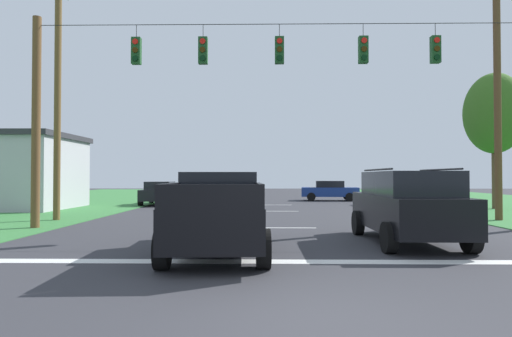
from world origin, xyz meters
TOP-DOWN VIEW (x-y plane):
  - ground_plane at (0.00, 0.00)m, footprint 120.00×120.00m
  - stop_bar_stripe at (0.00, 3.80)m, footprint 15.02×0.45m
  - lane_dash_0 at (0.00, 9.80)m, footprint 2.50×0.15m
  - lane_dash_1 at (0.00, 17.08)m, footprint 2.50×0.15m
  - lane_dash_2 at (0.00, 22.05)m, footprint 2.50×0.15m
  - overhead_signal_span at (-0.05, 9.51)m, footprint 17.64×0.31m
  - pickup_truck at (-1.75, 4.96)m, footprint 2.50×5.49m
  - suv_black at (3.33, 6.40)m, footprint 2.21×4.80m
  - distant_car_crossing_white at (8.15, 21.71)m, footprint 4.35×2.13m
  - distant_car_oncoming at (-7.40, 22.18)m, footprint 2.11×4.34m
  - distant_car_far_parked at (4.51, 27.12)m, footprint 4.45×2.35m
  - utility_pole_mid_right at (9.20, 12.39)m, footprint 0.29×1.89m
  - utility_pole_near_left at (-9.29, 12.16)m, footprint 0.27×1.81m
  - tree_roadside_right at (12.51, 18.66)m, footprint 3.28×3.28m

SIDE VIEW (x-z plane):
  - ground_plane at x=0.00m, z-range 0.00..0.00m
  - stop_bar_stripe at x=0.00m, z-range 0.00..0.01m
  - lane_dash_0 at x=0.00m, z-range 0.00..0.01m
  - lane_dash_1 at x=0.00m, z-range 0.00..0.01m
  - lane_dash_2 at x=0.00m, z-range 0.00..0.01m
  - distant_car_crossing_white at x=8.15m, z-range 0.03..1.55m
  - distant_car_oncoming at x=-7.40m, z-range 0.03..1.55m
  - distant_car_far_parked at x=4.51m, z-range 0.03..1.55m
  - pickup_truck at x=-1.75m, z-range -0.01..1.94m
  - suv_black at x=3.33m, z-range 0.03..2.09m
  - overhead_signal_span at x=-0.05m, z-range 0.58..8.16m
  - utility_pole_near_left at x=-9.29m, z-range -0.15..10.55m
  - utility_pole_mid_right at x=9.20m, z-range -0.18..10.97m
  - tree_roadside_right at x=12.51m, z-range 1.55..9.28m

